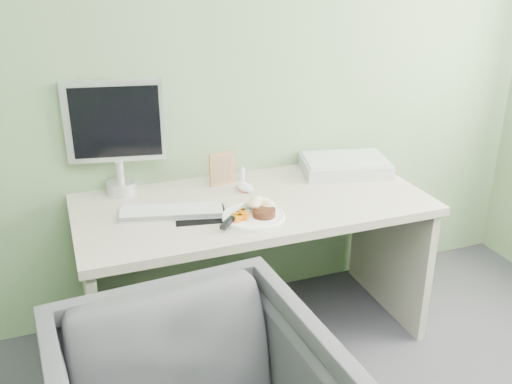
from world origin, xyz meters
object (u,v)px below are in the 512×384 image
object	(u,v)px
scanner	(345,166)
plate	(253,217)
monitor	(115,131)
desk	(253,236)

from	to	relation	value
scanner	plate	bearing A→B (deg)	-136.82
scanner	monitor	world-z (taller)	monitor
desk	plate	bearing A→B (deg)	-109.21
scanner	desk	bearing A→B (deg)	-148.61
desk	scanner	distance (m)	0.64
plate	scanner	bearing A→B (deg)	29.46
desk	monitor	world-z (taller)	monitor
desk	monitor	size ratio (longest dim) A/B	3.01
plate	monitor	distance (m)	0.75
plate	scanner	distance (m)	0.73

